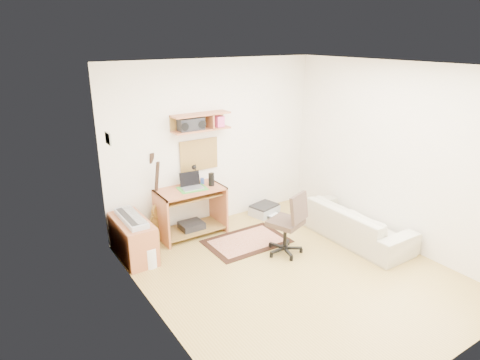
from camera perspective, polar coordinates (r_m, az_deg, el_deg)
floor at (r=5.59m, az=7.38°, el=-12.51°), size 3.60×4.00×0.01m
ceiling at (r=4.77m, az=8.75°, el=15.21°), size 3.60×4.00×0.01m
back_wall at (r=6.60m, az=-3.47°, el=4.99°), size 3.60×0.01×2.60m
left_wall at (r=4.14m, az=-11.29°, el=-4.24°), size 0.01×4.00×2.60m
right_wall at (r=6.33m, az=20.48°, el=3.15°), size 0.01×4.00×2.60m
wall_shelf at (r=6.26m, az=-5.34°, el=7.91°), size 0.90×0.25×0.26m
cork_board at (r=6.48m, az=-5.64°, el=3.45°), size 0.64×0.03×0.49m
wall_photo at (r=5.38m, az=-17.58°, el=5.42°), size 0.02×0.20×0.15m
desk at (r=6.40m, az=-6.72°, el=-4.35°), size 1.00×0.55×0.75m
laptop at (r=6.22m, az=-6.55°, el=-0.17°), size 0.34×0.34×0.24m
speaker at (r=6.33m, az=-3.94°, el=0.08°), size 0.09×0.09×0.20m
desk_lamp at (r=6.40m, az=-6.05°, el=0.84°), size 0.11×0.11×0.33m
pencil_cup at (r=6.44m, az=-5.18°, el=-0.13°), size 0.06×0.06×0.09m
boombox at (r=6.19m, az=-6.73°, el=7.53°), size 0.38×0.17×0.20m
rug at (r=6.29m, az=0.92°, el=-8.37°), size 1.19×0.80×0.02m
task_chair at (r=5.83m, az=6.23°, el=-5.78°), size 0.61×0.61×0.93m
cabinet at (r=5.97m, az=-14.40°, el=-7.75°), size 0.40×0.90×0.55m
music_keyboard at (r=5.84m, az=-14.64°, el=-5.06°), size 0.24×0.75×0.07m
guitar at (r=6.24m, az=-11.13°, el=-2.40°), size 0.41×0.33×1.32m
waste_basket at (r=5.76m, az=-12.30°, el=-10.13°), size 0.24×0.24×0.28m
printer at (r=7.18m, az=3.33°, el=-4.08°), size 0.52×0.45×0.17m
sofa at (r=6.47m, az=15.43°, el=-4.93°), size 0.52×1.79×0.70m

